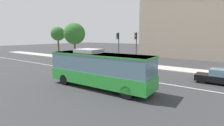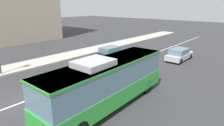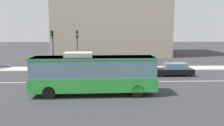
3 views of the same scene
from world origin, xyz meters
TOP-DOWN VIEW (x-y plane):
  - ground_plane at (0.00, 0.00)m, footprint 160.00×160.00m
  - sidewalk_kerb at (0.00, 8.02)m, footprint 80.00×3.20m
  - lane_centre_line at (0.00, 0.00)m, footprint 76.00×0.16m
  - transit_bus at (3.59, -4.74)m, footprint 10.07×2.78m
  - sedan_black at (12.47, 3.10)m, footprint 4.50×1.83m
  - traffic_light_near_corner at (-1.99, 6.63)m, footprint 0.33×0.62m
  - traffic_light_mid_block at (1.08, 6.83)m, footprint 0.34×0.62m
  - street_tree_kerbside_left at (-13.87, 8.25)m, footprint 4.36×4.36m
  - street_tree_kerbside_centre at (-19.62, 8.52)m, footprint 3.14×3.14m
  - office_block_background at (6.07, 27.81)m, footprint 22.93×15.48m

SIDE VIEW (x-z plane):
  - ground_plane at x=0.00m, z-range 0.00..0.00m
  - lane_centre_line at x=0.00m, z-range 0.00..0.01m
  - sidewalk_kerb at x=0.00m, z-range 0.00..0.14m
  - sedan_black at x=12.47m, z-range -0.01..1.46m
  - transit_bus at x=3.59m, z-range 0.08..3.54m
  - traffic_light_near_corner at x=-1.99m, z-range 0.96..6.16m
  - traffic_light_mid_block at x=1.08m, z-range 0.96..6.16m
  - street_tree_kerbside_left at x=-13.87m, z-range 1.46..8.79m
  - street_tree_kerbside_centre at x=-19.62m, z-range 1.76..8.51m
  - office_block_background at x=6.07m, z-range 0.00..23.80m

